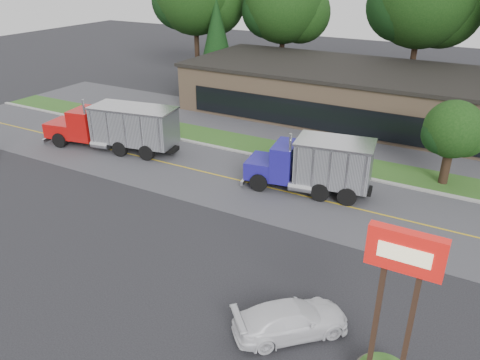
% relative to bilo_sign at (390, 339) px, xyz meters
% --- Properties ---
extents(ground, '(140.00, 140.00, 0.00)m').
position_rel_bilo_sign_xyz_m(ground, '(-10.50, 2.50, -2.02)').
color(ground, '#2F2F34').
rests_on(ground, ground).
extents(road, '(60.00, 8.00, 0.02)m').
position_rel_bilo_sign_xyz_m(road, '(-10.50, 11.50, -2.02)').
color(road, '#57575C').
rests_on(road, ground).
extents(center_line, '(60.00, 0.12, 0.01)m').
position_rel_bilo_sign_xyz_m(center_line, '(-10.50, 11.50, -2.02)').
color(center_line, gold).
rests_on(center_line, ground).
extents(curb, '(60.00, 0.30, 0.12)m').
position_rel_bilo_sign_xyz_m(curb, '(-10.50, 15.70, -2.02)').
color(curb, '#9E9E99').
rests_on(curb, ground).
extents(grass_verge, '(60.00, 3.40, 0.03)m').
position_rel_bilo_sign_xyz_m(grass_verge, '(-10.50, 17.50, -2.02)').
color(grass_verge, '#2D6422').
rests_on(grass_verge, ground).
extents(far_parking, '(60.00, 7.00, 0.02)m').
position_rel_bilo_sign_xyz_m(far_parking, '(-10.50, 22.50, -2.02)').
color(far_parking, '#57575C').
rests_on(far_parking, ground).
extents(strip_mall, '(32.00, 12.00, 4.00)m').
position_rel_bilo_sign_xyz_m(strip_mall, '(-8.50, 28.50, -0.02)').
color(strip_mall, '#9E7E61').
rests_on(strip_mall, ground).
extents(bilo_sign, '(2.20, 1.90, 5.95)m').
position_rel_bilo_sign_xyz_m(bilo_sign, '(0.00, 0.00, 0.00)').
color(bilo_sign, '#6B6054').
rests_on(bilo_sign, ground).
extents(tree_far_b, '(9.01, 8.48, 12.85)m').
position_rel_bilo_sign_xyz_m(tree_far_b, '(-20.36, 36.61, 6.17)').
color(tree_far_b, '#382619').
rests_on(tree_far_b, ground).
extents(tree_far_c, '(10.28, 9.68, 14.67)m').
position_rel_bilo_sign_xyz_m(tree_far_c, '(-6.34, 36.62, 7.34)').
color(tree_far_c, '#382619').
rests_on(tree_far_c, ground).
extents(evergreen_left, '(4.18, 4.18, 9.50)m').
position_rel_bilo_sign_xyz_m(evergreen_left, '(-26.50, 32.50, 3.20)').
color(evergreen_left, '#382619').
rests_on(evergreen_left, ground).
extents(tree_verge, '(3.74, 3.52, 5.34)m').
position_rel_bilo_sign_xyz_m(tree_verge, '(-0.44, 17.54, 1.37)').
color(tree_verge, '#382619').
rests_on(tree_verge, ground).
extents(dump_truck_red, '(10.66, 4.21, 3.36)m').
position_rel_bilo_sign_xyz_m(dump_truck_red, '(-22.29, 11.90, -0.21)').
color(dump_truck_red, black).
rests_on(dump_truck_red, ground).
extents(dump_truck_blue, '(7.74, 3.70, 3.36)m').
position_rel_bilo_sign_xyz_m(dump_truck_blue, '(-7.19, 12.43, -0.22)').
color(dump_truck_blue, black).
rests_on(dump_truck_blue, ground).
extents(rally_car, '(4.38, 4.36, 1.28)m').
position_rel_bilo_sign_xyz_m(rally_car, '(-3.63, 0.74, -1.39)').
color(rally_car, white).
rests_on(rally_car, ground).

